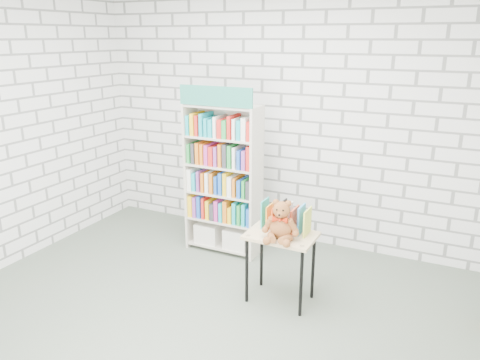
% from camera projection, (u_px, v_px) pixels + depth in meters
% --- Properties ---
extents(ground, '(4.50, 4.50, 0.00)m').
position_uv_depth(ground, '(191.00, 320.00, 3.95)').
color(ground, '#515C4D').
rests_on(ground, ground).
extents(room_shell, '(4.52, 4.02, 2.81)m').
position_uv_depth(room_shell, '(184.00, 110.00, 3.42)').
color(room_shell, silver).
rests_on(room_shell, ground).
extents(bookshelf, '(0.81, 0.32, 1.83)m').
position_uv_depth(bookshelf, '(223.00, 178.00, 5.04)').
color(bookshelf, beige).
rests_on(bookshelf, ground).
extents(display_table, '(0.61, 0.42, 0.65)m').
position_uv_depth(display_table, '(281.00, 244.00, 4.10)').
color(display_table, tan).
rests_on(display_table, ground).
extents(table_books, '(0.42, 0.19, 0.25)m').
position_uv_depth(table_books, '(286.00, 217.00, 4.12)').
color(table_books, teal).
rests_on(table_books, display_table).
extents(teddy_bear, '(0.32, 0.30, 0.35)m').
position_uv_depth(teddy_bear, '(281.00, 224.00, 3.94)').
color(teddy_bear, brown).
rests_on(teddy_bear, display_table).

